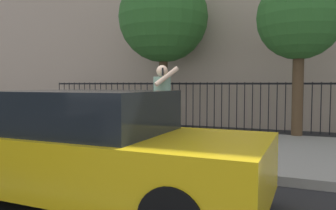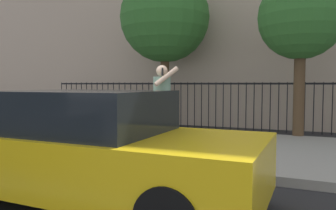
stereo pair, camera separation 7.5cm
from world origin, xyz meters
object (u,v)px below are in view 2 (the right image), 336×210
object	(u,v)px
taxi_yellow	(95,149)
pedestrian_on_phone	(161,102)
street_bench	(67,112)
street_tree_far	(301,18)
street_tree_mid	(165,18)

from	to	relation	value
taxi_yellow	pedestrian_on_phone	size ratio (longest dim) A/B	2.40
taxi_yellow	street_bench	size ratio (longest dim) A/B	2.64
pedestrian_on_phone	street_bench	world-z (taller)	pedestrian_on_phone
taxi_yellow	street_tree_far	bearing A→B (deg)	69.46
street_bench	street_tree_mid	size ratio (longest dim) A/B	0.31
street_tree_mid	street_tree_far	world-z (taller)	street_tree_mid
taxi_yellow	street_tree_far	world-z (taller)	street_tree_far
taxi_yellow	street_bench	bearing A→B (deg)	133.13
pedestrian_on_phone	street_tree_far	xyz separation A→B (m)	(2.42, 3.58, 2.09)
street_tree_far	taxi_yellow	bearing A→B (deg)	-110.54
pedestrian_on_phone	street_tree_mid	xyz separation A→B (m)	(-1.81, 4.28, 2.55)
pedestrian_on_phone	street_bench	bearing A→B (deg)	150.85
pedestrian_on_phone	street_tree_far	bearing A→B (deg)	55.88
taxi_yellow	street_bench	world-z (taller)	taxi_yellow
pedestrian_on_phone	street_bench	distance (m)	5.12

